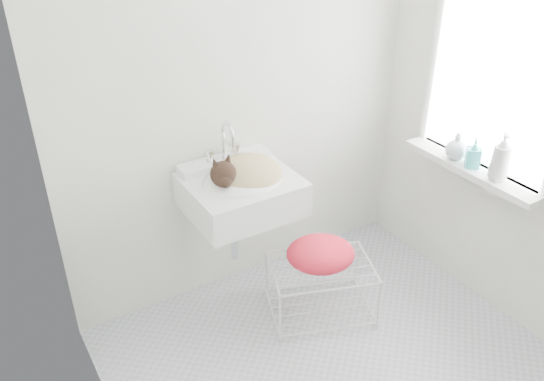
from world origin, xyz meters
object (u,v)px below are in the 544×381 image
wire_rack (321,292)px  bottle_b (471,167)px  cat (244,173)px  bottle_a (496,179)px  sink (241,179)px  bottle_c (455,158)px

wire_rack → bottle_b: bearing=-15.4°
cat → bottle_a: (1.15, -0.70, -0.04)m
sink → bottle_c: 1.24m
wire_rack → bottle_c: size_ratio=3.58×
sink → bottle_c: sink is taller
bottle_a → wire_rack: bearing=154.4°
sink → cat: 0.05m
wire_rack → bottle_b: (0.83, -0.23, 0.70)m
sink → bottle_c: size_ratio=3.70×
wire_rack → bottle_a: bearing=-25.6°
cat → wire_rack: 0.86m
cat → wire_rack: (0.32, -0.30, -0.74)m
bottle_c → bottle_b: bearing=-90.0°
cat → bottle_c: size_ratio=2.78×
bottle_a → bottle_b: (0.00, 0.17, 0.00)m
wire_rack → bottle_a: (0.83, -0.40, 0.70)m
bottle_a → cat: bearing=148.6°
sink → bottle_a: bearing=-31.7°
sink → bottle_b: 1.29m
sink → cat: bearing=-50.9°
wire_rack → bottle_c: bottle_c is taller
bottle_c → sink: bearing=159.9°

